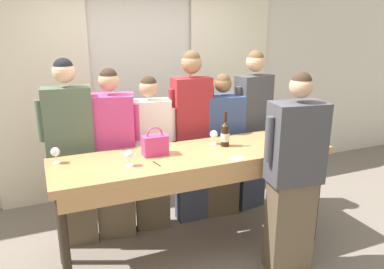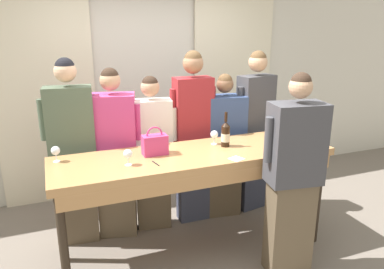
{
  "view_description": "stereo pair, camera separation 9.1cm",
  "coord_description": "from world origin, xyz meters",
  "px_view_note": "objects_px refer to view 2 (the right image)",
  "views": [
    {
      "loc": [
        -1.26,
        -2.92,
        2.14
      ],
      "look_at": [
        0.0,
        0.07,
        1.16
      ],
      "focal_mm": 35.0,
      "sensor_mm": 36.0,
      "label": 1
    },
    {
      "loc": [
        -1.17,
        -2.95,
        2.14
      ],
      "look_at": [
        0.0,
        0.07,
        1.16
      ],
      "focal_mm": 35.0,
      "sensor_mm": 36.0,
      "label": 2
    }
  ],
  "objects_px": {
    "guest_olive_jacket": "(73,152)",
    "wine_glass_front_mid": "(128,154)",
    "handbag": "(155,144)",
    "guest_navy_coat": "(223,147)",
    "wine_glass_center_mid": "(56,151)",
    "wine_glass_center_right": "(287,133)",
    "guest_cream_sweater": "(152,153)",
    "host_pouring": "(293,178)",
    "guest_pink_top": "(115,155)",
    "wine_glass_center_left": "(300,140)",
    "tasting_bar": "(196,164)",
    "wine_glass_front_left": "(214,135)",
    "wine_bottle": "(226,134)",
    "guest_striped_shirt": "(193,135)",
    "guest_beige_cap": "(255,129)"
  },
  "relations": [
    {
      "from": "wine_glass_center_mid",
      "to": "wine_glass_center_right",
      "type": "height_order",
      "value": "same"
    },
    {
      "from": "handbag",
      "to": "guest_beige_cap",
      "type": "relative_size",
      "value": 0.14
    },
    {
      "from": "guest_beige_cap",
      "to": "tasting_bar",
      "type": "bearing_deg",
      "value": -147.49
    },
    {
      "from": "wine_glass_front_left",
      "to": "guest_navy_coat",
      "type": "height_order",
      "value": "guest_navy_coat"
    },
    {
      "from": "wine_glass_front_mid",
      "to": "guest_navy_coat",
      "type": "xyz_separation_m",
      "value": [
        1.2,
        0.69,
        -0.3
      ]
    },
    {
      "from": "tasting_bar",
      "to": "guest_pink_top",
      "type": "bearing_deg",
      "value": 135.25
    },
    {
      "from": "wine_bottle",
      "to": "guest_pink_top",
      "type": "height_order",
      "value": "guest_pink_top"
    },
    {
      "from": "wine_glass_center_mid",
      "to": "wine_glass_center_right",
      "type": "bearing_deg",
      "value": -6.52
    },
    {
      "from": "handbag",
      "to": "guest_cream_sweater",
      "type": "distance_m",
      "value": 0.59
    },
    {
      "from": "wine_glass_center_right",
      "to": "guest_cream_sweater",
      "type": "distance_m",
      "value": 1.38
    },
    {
      "from": "wine_glass_front_mid",
      "to": "host_pouring",
      "type": "distance_m",
      "value": 1.38
    },
    {
      "from": "wine_bottle",
      "to": "handbag",
      "type": "xyz_separation_m",
      "value": [
        -0.68,
        0.02,
        -0.02
      ]
    },
    {
      "from": "handbag",
      "to": "guest_navy_coat",
      "type": "xyz_separation_m",
      "value": [
        0.93,
        0.51,
        -0.3
      ]
    },
    {
      "from": "guest_cream_sweater",
      "to": "guest_navy_coat",
      "type": "distance_m",
      "value": 0.82
    },
    {
      "from": "guest_navy_coat",
      "to": "wine_glass_center_mid",
      "type": "bearing_deg",
      "value": -167.5
    },
    {
      "from": "wine_glass_center_mid",
      "to": "wine_glass_center_right",
      "type": "xyz_separation_m",
      "value": [
        2.13,
        -0.24,
        -0.0
      ]
    },
    {
      "from": "wine_bottle",
      "to": "host_pouring",
      "type": "height_order",
      "value": "host_pouring"
    },
    {
      "from": "guest_navy_coat",
      "to": "wine_glass_front_mid",
      "type": "bearing_deg",
      "value": -150.32
    },
    {
      "from": "wine_glass_front_left",
      "to": "guest_cream_sweater",
      "type": "bearing_deg",
      "value": 138.45
    },
    {
      "from": "wine_glass_front_mid",
      "to": "guest_pink_top",
      "type": "distance_m",
      "value": 0.72
    },
    {
      "from": "wine_glass_front_mid",
      "to": "guest_olive_jacket",
      "type": "bearing_deg",
      "value": 119.74
    },
    {
      "from": "wine_glass_front_mid",
      "to": "host_pouring",
      "type": "bearing_deg",
      "value": -20.54
    },
    {
      "from": "wine_glass_front_left",
      "to": "wine_glass_center_right",
      "type": "distance_m",
      "value": 0.72
    },
    {
      "from": "handbag",
      "to": "guest_striped_shirt",
      "type": "height_order",
      "value": "guest_striped_shirt"
    },
    {
      "from": "wine_glass_center_mid",
      "to": "host_pouring",
      "type": "bearing_deg",
      "value": -23.04
    },
    {
      "from": "guest_pink_top",
      "to": "guest_striped_shirt",
      "type": "distance_m",
      "value": 0.85
    },
    {
      "from": "wine_glass_center_right",
      "to": "guest_navy_coat",
      "type": "distance_m",
      "value": 0.79
    },
    {
      "from": "wine_glass_center_mid",
      "to": "guest_navy_coat",
      "type": "height_order",
      "value": "guest_navy_coat"
    },
    {
      "from": "guest_olive_jacket",
      "to": "wine_glass_front_mid",
      "type": "bearing_deg",
      "value": -60.26
    },
    {
      "from": "wine_glass_center_mid",
      "to": "host_pouring",
      "type": "height_order",
      "value": "host_pouring"
    },
    {
      "from": "guest_pink_top",
      "to": "guest_striped_shirt",
      "type": "bearing_deg",
      "value": 0.0
    },
    {
      "from": "wine_bottle",
      "to": "wine_glass_front_mid",
      "type": "xyz_separation_m",
      "value": [
        -0.96,
        -0.15,
        -0.02
      ]
    },
    {
      "from": "wine_glass_center_left",
      "to": "host_pouring",
      "type": "relative_size",
      "value": 0.08
    },
    {
      "from": "guest_cream_sweater",
      "to": "host_pouring",
      "type": "distance_m",
      "value": 1.47
    },
    {
      "from": "wine_glass_center_left",
      "to": "guest_olive_jacket",
      "type": "bearing_deg",
      "value": 155.61
    },
    {
      "from": "wine_glass_center_left",
      "to": "tasting_bar",
      "type": "bearing_deg",
      "value": 164.19
    },
    {
      "from": "guest_olive_jacket",
      "to": "guest_striped_shirt",
      "type": "xyz_separation_m",
      "value": [
        1.23,
        0.0,
        0.03
      ]
    },
    {
      "from": "tasting_bar",
      "to": "host_pouring",
      "type": "bearing_deg",
      "value": -39.79
    },
    {
      "from": "guest_pink_top",
      "to": "tasting_bar",
      "type": "bearing_deg",
      "value": -44.75
    },
    {
      "from": "wine_glass_front_mid",
      "to": "guest_pink_top",
      "type": "bearing_deg",
      "value": 89.96
    },
    {
      "from": "tasting_bar",
      "to": "wine_glass_center_left",
      "type": "distance_m",
      "value": 0.98
    },
    {
      "from": "guest_cream_sweater",
      "to": "host_pouring",
      "type": "relative_size",
      "value": 0.92
    },
    {
      "from": "wine_glass_center_right",
      "to": "guest_navy_coat",
      "type": "relative_size",
      "value": 0.08
    },
    {
      "from": "guest_olive_jacket",
      "to": "guest_navy_coat",
      "type": "xyz_separation_m",
      "value": [
        1.59,
        0.0,
        -0.15
      ]
    },
    {
      "from": "wine_bottle",
      "to": "guest_beige_cap",
      "type": "bearing_deg",
      "value": 40.13
    },
    {
      "from": "guest_cream_sweater",
      "to": "guest_navy_coat",
      "type": "height_order",
      "value": "guest_cream_sweater"
    },
    {
      "from": "wine_glass_center_left",
      "to": "guest_cream_sweater",
      "type": "xyz_separation_m",
      "value": [
        -1.16,
        0.88,
        -0.27
      ]
    },
    {
      "from": "wine_glass_front_left",
      "to": "guest_pink_top",
      "type": "relative_size",
      "value": 0.08
    },
    {
      "from": "wine_bottle",
      "to": "wine_glass_front_left",
      "type": "bearing_deg",
      "value": 128.37
    },
    {
      "from": "handbag",
      "to": "wine_glass_center_right",
      "type": "height_order",
      "value": "handbag"
    }
  ]
}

